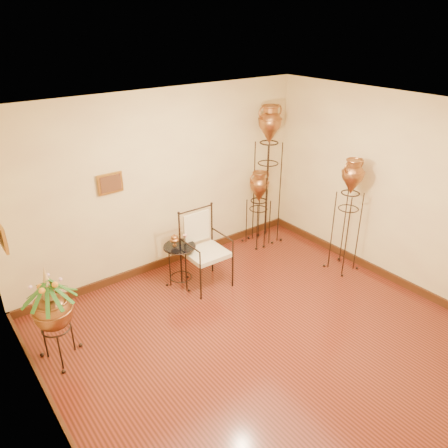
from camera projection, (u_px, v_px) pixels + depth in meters
ground at (271, 345)px, 5.43m from camera, size 5.00×5.00×0.00m
room_shell at (277, 219)px, 4.68m from camera, size 5.02×5.02×2.81m
amphora_tall at (268, 175)px, 7.42m from camera, size 0.54×0.54×2.44m
amphora_mid at (347, 215)px, 6.68m from camera, size 0.51×0.51×1.85m
amphora_short at (258, 208)px, 7.57m from camera, size 0.44×0.44×1.36m
planter_urn at (52, 309)px, 4.91m from camera, size 0.73×0.73×1.30m
armchair at (206, 250)px, 6.39m from camera, size 0.66×0.62×1.18m
side_table at (180, 265)px, 6.49m from camera, size 0.50×0.50×0.85m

